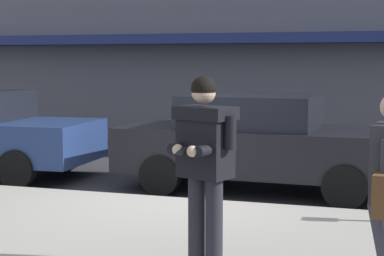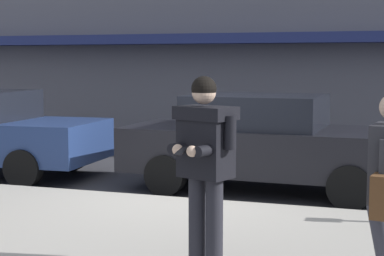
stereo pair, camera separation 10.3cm
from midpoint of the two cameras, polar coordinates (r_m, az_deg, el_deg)
The scene contains 4 objects.
ground_plane at distance 9.42m, azimuth -0.25°, elevation -6.75°, with size 80.00×80.00×0.00m, color #333338.
curb_paint_line at distance 9.20m, azimuth 5.81°, elevation -7.07°, with size 28.00×0.12×0.01m, color silver.
parked_sedan_mid at distance 10.25m, azimuth 6.76°, elevation -1.25°, with size 4.56×2.04×1.54m.
man_texting_on_phone at distance 5.83m, azimuth 1.67°, elevation -2.18°, with size 0.62×0.65×1.81m.
Camera 2 is at (3.01, -8.68, 2.08)m, focal length 60.00 mm.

